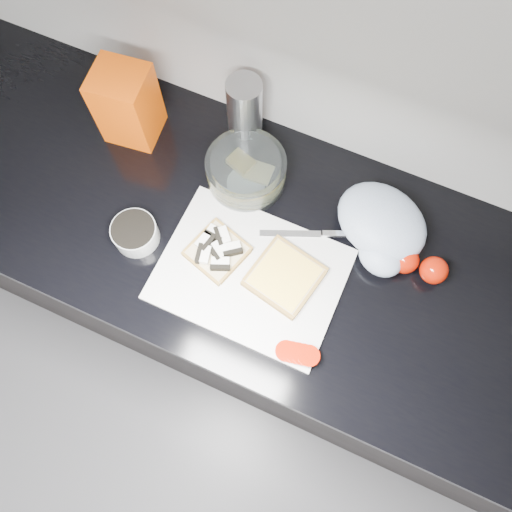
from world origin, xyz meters
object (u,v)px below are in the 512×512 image
Objects in this scene: glass_bowl at (246,171)px; bread_bag at (127,105)px; cutting_board at (250,274)px; steel_canister at (245,113)px.

glass_bowl is 0.32m from bread_bag.
steel_canister reaches higher than cutting_board.
glass_bowl is 0.97× the size of bread_bag.
cutting_board is at bearing -63.64° from steel_canister.
cutting_board is 2.14× the size of glass_bowl.
bread_bag reaches higher than cutting_board.
bread_bag and steel_canister have the same top height.
bread_bag is (-0.42, 0.23, 0.09)m from cutting_board.
steel_canister reaches higher than glass_bowl.
bread_bag is at bearing 176.89° from glass_bowl.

